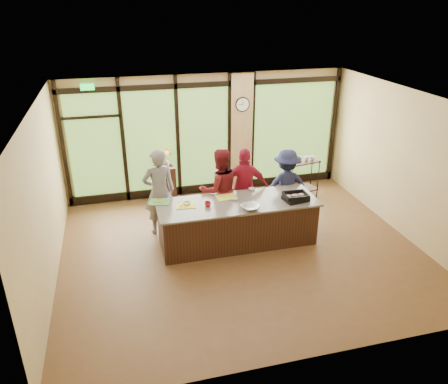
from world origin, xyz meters
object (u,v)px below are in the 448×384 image
cook_right (286,185)px  flower_stand (165,183)px  roasting_pan (296,198)px  island_base (237,223)px  bar_cart (302,173)px  cook_left (159,192)px

cook_right → flower_stand: bearing=-29.9°
flower_stand → roasting_pan: bearing=-60.3°
cook_right → roasting_pan: size_ratio=3.58×
island_base → roasting_pan: roasting_pan is taller
bar_cart → cook_left: bearing=-175.7°
cook_left → flower_stand: size_ratio=2.15×
island_base → cook_right: 1.57m
cook_left → cook_right: cook_left is taller
roasting_pan → flower_stand: size_ratio=0.53×
cook_left → cook_right: bearing=171.3°
cook_left → flower_stand: (0.30, 1.59, -0.50)m
cook_left → roasting_pan: bearing=151.0°
island_base → cook_right: bearing=29.3°
cook_left → flower_stand: cook_left is taller
cook_right → bar_cart: (0.85, 1.03, -0.19)m
cook_right → bar_cart: 1.35m
bar_cart → island_base: bearing=-151.0°
cook_right → bar_cart: bearing=-125.4°
cook_right → bar_cart: cook_right is taller
flower_stand → cook_left: bearing=-112.0°
cook_left → bar_cart: size_ratio=1.77×
cook_right → roasting_pan: cook_right is taller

